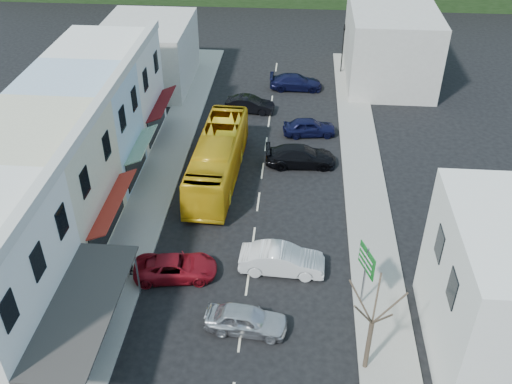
% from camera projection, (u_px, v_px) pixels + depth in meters
% --- Properties ---
extents(ground, '(120.00, 120.00, 0.00)m').
position_uv_depth(ground, '(248.00, 282.00, 32.99)').
color(ground, black).
rests_on(ground, ground).
extents(sidewalk_left, '(3.00, 52.00, 0.15)m').
position_uv_depth(sidewalk_left, '(158.00, 180.00, 41.63)').
color(sidewalk_left, gray).
rests_on(sidewalk_left, ground).
extents(sidewalk_right, '(3.00, 52.00, 0.15)m').
position_uv_depth(sidewalk_right, '(365.00, 189.00, 40.63)').
color(sidewalk_right, gray).
rests_on(sidewalk_right, ground).
extents(shopfront_row, '(8.25, 30.00, 8.00)m').
position_uv_depth(shopfront_row, '(56.00, 168.00, 35.63)').
color(shopfront_row, silver).
rests_on(shopfront_row, ground).
extents(distant_block_left, '(8.00, 10.00, 6.00)m').
position_uv_depth(distant_block_left, '(148.00, 54.00, 54.18)').
color(distant_block_left, '#B7B2A8').
rests_on(distant_block_left, ground).
extents(distant_block_right, '(8.00, 12.00, 7.00)m').
position_uv_depth(distant_block_right, '(390.00, 45.00, 54.81)').
color(distant_block_right, '#B7B2A8').
rests_on(distant_block_right, ground).
extents(bus, '(2.95, 11.69, 3.10)m').
position_uv_depth(bus, '(218.00, 160.00, 41.16)').
color(bus, gold).
rests_on(bus, ground).
extents(car_silver, '(4.54, 2.19, 1.40)m').
position_uv_depth(car_silver, '(246.00, 320.00, 29.67)').
color(car_silver, silver).
rests_on(car_silver, ground).
extents(car_white, '(4.47, 1.98, 1.40)m').
position_uv_depth(car_white, '(282.00, 261.00, 33.40)').
color(car_white, silver).
rests_on(car_white, ground).
extents(car_red, '(4.81, 2.49, 1.40)m').
position_uv_depth(car_red, '(176.00, 267.00, 33.03)').
color(car_red, maroon).
rests_on(car_red, ground).
extents(car_black_near, '(4.61, 2.14, 1.40)m').
position_uv_depth(car_black_near, '(301.00, 157.00, 43.10)').
color(car_black_near, black).
rests_on(car_black_near, ground).
extents(car_navy_mid, '(4.60, 2.36, 1.40)m').
position_uv_depth(car_navy_mid, '(309.00, 127.00, 46.95)').
color(car_navy_mid, black).
rests_on(car_navy_mid, ground).
extents(car_black_far, '(4.55, 2.21, 1.40)m').
position_uv_depth(car_black_far, '(250.00, 104.00, 50.45)').
color(car_black_far, black).
rests_on(car_black_far, ground).
extents(car_navy_far, '(4.54, 1.94, 1.40)m').
position_uv_depth(car_navy_far, '(296.00, 82.00, 54.37)').
color(car_navy_far, black).
rests_on(car_navy_far, ground).
extents(pedestrian_left, '(0.48, 0.65, 1.70)m').
position_uv_depth(pedestrian_left, '(130.00, 262.00, 32.93)').
color(pedestrian_left, black).
rests_on(pedestrian_left, sidewalk_left).
extents(direction_sign, '(1.35, 1.93, 4.01)m').
position_uv_depth(direction_sign, '(364.00, 277.00, 30.42)').
color(direction_sign, '#0F601A').
rests_on(direction_sign, ground).
extents(street_tree, '(2.72, 2.72, 6.39)m').
position_uv_depth(street_tree, '(372.00, 323.00, 26.21)').
color(street_tree, '#35281D').
rests_on(street_tree, ground).
extents(traffic_signal, '(0.88, 1.19, 5.00)m').
position_uv_depth(traffic_signal, '(343.00, 49.00, 56.56)').
color(traffic_signal, black).
rests_on(traffic_signal, ground).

